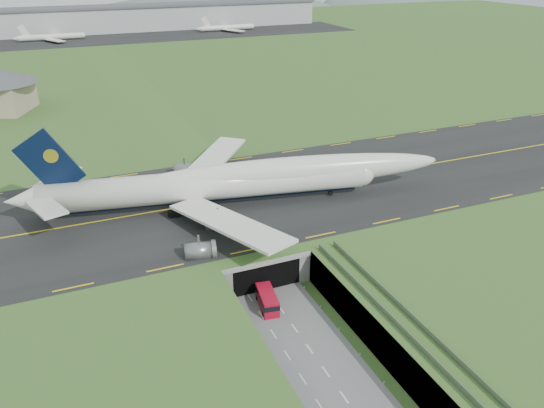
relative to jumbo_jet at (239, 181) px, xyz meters
name	(u,v)px	position (x,y,z in m)	size (l,w,h in m)	color
ground	(287,318)	(-3.00, -29.94, -11.02)	(900.00, 900.00, 0.00)	#3E5923
airfield_deck	(287,302)	(-3.00, -29.94, -8.02)	(800.00, 800.00, 6.00)	gray
trench_road	(308,347)	(-3.00, -37.44, -10.92)	(12.00, 75.00, 0.20)	slate
taxiway	(220,201)	(-3.00, 3.06, -4.93)	(800.00, 44.00, 0.18)	black
tunnel_portal	(249,250)	(-3.00, -13.22, -7.69)	(17.00, 22.30, 6.00)	gray
guideway	(425,349)	(8.00, -49.05, -5.70)	(3.00, 53.00, 7.05)	#A8A8A3
jumbo_jet	(239,181)	(0.00, 0.00, 0.00)	(85.07, 55.67, 18.74)	white
shuttle_tram	(267,300)	(-4.77, -26.29, -9.50)	(3.50, 7.00, 2.75)	#AF0B23
cargo_terminal	(87,20)	(-3.16, 269.48, 2.93)	(320.00, 67.00, 15.60)	#B2B2B2
distant_hills	(152,22)	(61.38, 400.06, -15.02)	(700.00, 91.00, 60.00)	#4E5E5A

